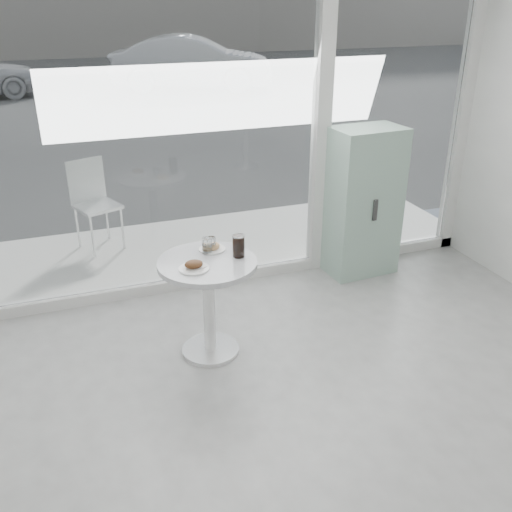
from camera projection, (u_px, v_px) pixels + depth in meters
name	position (u px, v px, depth m)	size (l,w,h in m)	color
storefront	(234.00, 97.00, 4.79)	(5.00, 0.14, 3.00)	silver
main_table	(208.00, 288.00, 4.17)	(0.72, 0.72, 0.77)	white
patio_deck	(208.00, 245.00, 6.17)	(5.60, 1.60, 0.05)	silver
street	(96.00, 86.00, 16.57)	(40.00, 24.00, 0.00)	#353535
mint_cabinet	(363.00, 202.00, 5.40)	(0.68, 0.48, 1.41)	#86AB9A
patio_chair	(93.00, 199.00, 5.89)	(0.52, 0.52, 0.93)	white
car_silver	(192.00, 63.00, 15.66)	(1.52, 4.36, 1.44)	#B4B6BC
plate_fritter	(194.00, 266.00, 3.95)	(0.21, 0.21, 0.07)	white
plate_donut	(212.00, 247.00, 4.24)	(0.20, 0.20, 0.05)	white
water_tumbler_a	(207.00, 247.00, 4.18)	(0.07, 0.07, 0.12)	white
water_tumbler_b	(211.00, 245.00, 4.21)	(0.07, 0.07, 0.11)	white
cola_glass	(239.00, 246.00, 4.11)	(0.09, 0.09, 0.17)	white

